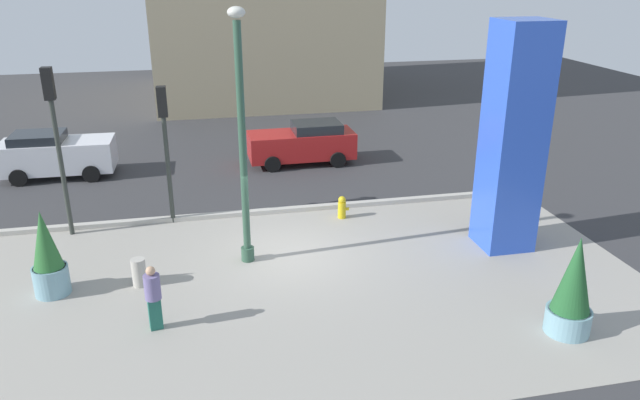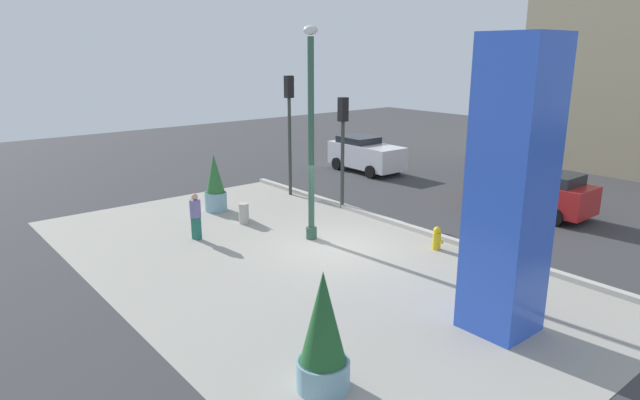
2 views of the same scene
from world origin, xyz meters
TOP-DOWN VIEW (x-y plane):
  - ground_plane at (0.00, 4.00)m, footprint 60.00×60.00m
  - plaza_pavement at (0.00, -2.00)m, footprint 18.00×10.00m
  - curb_strip at (0.00, 3.12)m, footprint 18.00×0.24m
  - lamp_post at (-1.14, -0.13)m, footprint 0.44×0.44m
  - art_pillar_blue at (6.23, -0.66)m, footprint 1.39×1.39m
  - potted_plant_near_right at (-6.09, -0.93)m, footprint 0.86×0.86m
  - potted_plant_by_pillar at (5.47, -5.16)m, footprint 0.99×0.99m
  - fire_hydrant at (2.15, 2.25)m, footprint 0.36×0.26m
  - concrete_bollard at (-3.99, -0.97)m, footprint 0.36×0.36m
  - traffic_light_far_side at (-6.21, 2.77)m, footprint 0.28×0.42m
  - traffic_light_corner at (-3.20, 3.07)m, footprint 0.28×0.42m
  - car_curb_east at (2.00, 8.26)m, footprint 4.30×1.96m
  - car_curb_west at (-7.56, 8.58)m, footprint 4.19×2.08m
  - pedestrian_on_sidewalk at (-3.51, -3.09)m, footprint 0.43×0.43m

SIDE VIEW (x-z plane):
  - ground_plane at x=0.00m, z-range 0.00..0.00m
  - plaza_pavement at x=0.00m, z-range -0.01..0.01m
  - curb_strip at x=0.00m, z-range 0.00..0.16m
  - fire_hydrant at x=2.15m, z-range -0.01..0.74m
  - concrete_bollard at x=-3.99m, z-range 0.00..0.75m
  - car_curb_east at x=2.00m, z-range 0.01..1.70m
  - pedestrian_on_sidewalk at x=-3.51m, z-range 0.08..1.65m
  - car_curb_west at x=-7.56m, z-range 0.02..1.77m
  - potted_plant_near_right at x=-6.09m, z-range -0.10..2.13m
  - potted_plant_by_pillar at x=5.47m, z-range -0.09..2.24m
  - traffic_light_corner at x=-3.20m, z-range 0.78..5.12m
  - art_pillar_blue at x=6.23m, z-range 0.00..6.39m
  - lamp_post at x=-1.14m, z-range -0.08..6.68m
  - traffic_light_far_side at x=-6.21m, z-range 0.86..5.90m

